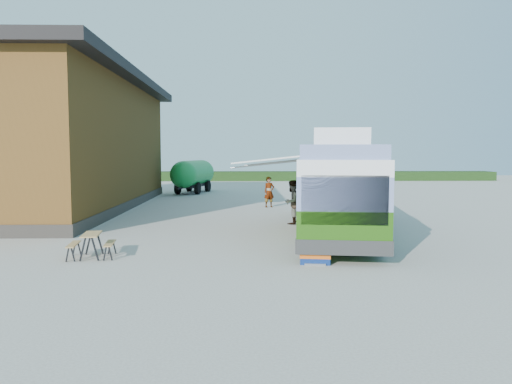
{
  "coord_description": "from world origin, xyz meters",
  "views": [
    {
      "loc": [
        -0.21,
        -18.24,
        3.12
      ],
      "look_at": [
        0.34,
        3.59,
        1.4
      ],
      "focal_mm": 35.0,
      "sensor_mm": 36.0,
      "label": 1
    }
  ],
  "objects_px": {
    "bus": "(334,185)",
    "picnic_table": "(92,240)",
    "person_b": "(292,202)",
    "slurry_tanker": "(193,174)",
    "person_a": "(269,192)",
    "banner": "(315,237)"
  },
  "relations": [
    {
      "from": "picnic_table",
      "to": "person_b",
      "type": "relative_size",
      "value": 0.73
    },
    {
      "from": "person_a",
      "to": "picnic_table",
      "type": "bearing_deg",
      "value": -137.21
    },
    {
      "from": "picnic_table",
      "to": "slurry_tanker",
      "type": "xyz_separation_m",
      "value": [
        0.59,
        24.19,
        0.91
      ]
    },
    {
      "from": "banner",
      "to": "person_a",
      "type": "xyz_separation_m",
      "value": [
        -0.52,
        14.85,
        0.07
      ]
    },
    {
      "from": "banner",
      "to": "person_a",
      "type": "distance_m",
      "value": 14.86
    },
    {
      "from": "person_a",
      "to": "person_b",
      "type": "bearing_deg",
      "value": -108.05
    },
    {
      "from": "bus",
      "to": "slurry_tanker",
      "type": "relative_size",
      "value": 1.91
    },
    {
      "from": "picnic_table",
      "to": "slurry_tanker",
      "type": "distance_m",
      "value": 24.21
    },
    {
      "from": "bus",
      "to": "person_a",
      "type": "distance_m",
      "value": 9.2
    },
    {
      "from": "bus",
      "to": "person_b",
      "type": "relative_size",
      "value": 6.66
    },
    {
      "from": "bus",
      "to": "person_a",
      "type": "xyz_separation_m",
      "value": [
        -2.11,
        8.9,
        -0.97
      ]
    },
    {
      "from": "banner",
      "to": "picnic_table",
      "type": "distance_m",
      "value": 6.62
    },
    {
      "from": "person_a",
      "to": "slurry_tanker",
      "type": "relative_size",
      "value": 0.26
    },
    {
      "from": "bus",
      "to": "banner",
      "type": "bearing_deg",
      "value": -97.27
    },
    {
      "from": "bus",
      "to": "picnic_table",
      "type": "relative_size",
      "value": 9.07
    },
    {
      "from": "picnic_table",
      "to": "slurry_tanker",
      "type": "bearing_deg",
      "value": 81.14
    },
    {
      "from": "bus",
      "to": "picnic_table",
      "type": "distance_m",
      "value": 9.5
    },
    {
      "from": "person_b",
      "to": "slurry_tanker",
      "type": "height_order",
      "value": "slurry_tanker"
    },
    {
      "from": "banner",
      "to": "picnic_table",
      "type": "xyz_separation_m",
      "value": [
        -6.51,
        1.16,
        -0.26
      ]
    },
    {
      "from": "banner",
      "to": "person_b",
      "type": "xyz_separation_m",
      "value": [
        0.14,
        8.06,
        0.16
      ]
    },
    {
      "from": "slurry_tanker",
      "to": "person_a",
      "type": "bearing_deg",
      "value": -50.36
    },
    {
      "from": "bus",
      "to": "banner",
      "type": "height_order",
      "value": "bus"
    }
  ]
}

